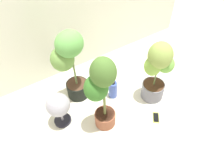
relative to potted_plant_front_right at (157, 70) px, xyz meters
name	(u,v)px	position (x,y,z in m)	size (l,w,h in m)	color
ground_plane	(122,102)	(-0.35, 0.12, -0.41)	(8.00, 8.00, 0.00)	silver
potted_plant_front_right	(157,70)	(0.00, 0.00, 0.00)	(0.39, 0.32, 0.75)	slate
potted_plant_back_left	(70,63)	(-0.74, 0.51, 0.09)	(0.40, 0.31, 0.86)	black
potted_plant_front_left	(101,90)	(-0.68, 0.00, 0.11)	(0.32, 0.28, 0.87)	#965337
cell_phone	(156,118)	(-0.17, -0.26, -0.41)	(0.15, 0.16, 0.01)	#D1D34E
floor_fan	(58,106)	(-1.02, 0.26, -0.15)	(0.28, 0.28, 0.40)	black
nutrient_bottle	(113,89)	(-0.39, 0.25, -0.30)	(0.10, 0.10, 0.24)	#425DC1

